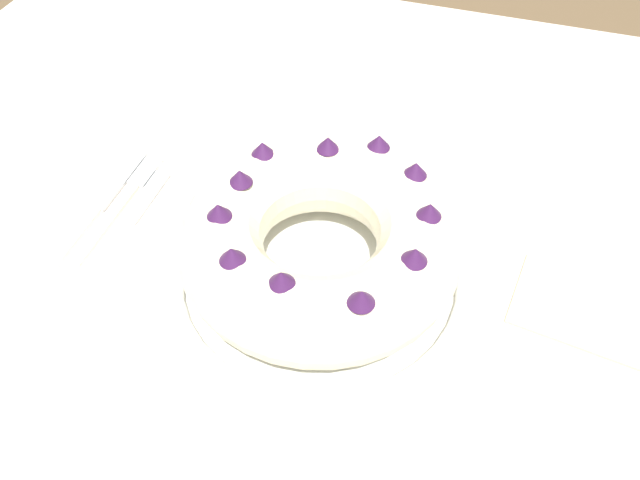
{
  "coord_description": "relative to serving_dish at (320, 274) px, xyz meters",
  "views": [
    {
      "loc": [
        0.15,
        -0.43,
        1.33
      ],
      "look_at": [
        0.02,
        -0.02,
        0.84
      ],
      "focal_mm": 35.0,
      "sensor_mm": 36.0,
      "label": 1
    }
  ],
  "objects": [
    {
      "name": "cake_knife",
      "position": [
        -0.25,
        0.01,
        -0.01
      ],
      "size": [
        0.02,
        0.17,
        0.01
      ],
      "rotation": [
        0.0,
        0.0,
        -0.09
      ],
      "color": "white",
      "rests_on": "dining_table"
    },
    {
      "name": "serving_dish",
      "position": [
        0.0,
        0.0,
        0.0
      ],
      "size": [
        0.32,
        0.32,
        0.03
      ],
      "color": "white",
      "rests_on": "dining_table"
    },
    {
      "name": "serving_knife",
      "position": [
        -0.3,
        0.02,
        -0.01
      ],
      "size": [
        0.02,
        0.21,
        0.01
      ],
      "rotation": [
        0.0,
        0.0,
        0.07
      ],
      "color": "white",
      "rests_on": "dining_table"
    },
    {
      "name": "dining_table",
      "position": [
        -0.02,
        0.02,
        -0.09
      ],
      "size": [
        1.42,
        1.29,
        0.77
      ],
      "color": "beige",
      "rests_on": "ground_plane"
    },
    {
      "name": "napkin",
      "position": [
        0.29,
        0.05,
        -0.01
      ],
      "size": [
        0.16,
        0.12,
        0.0
      ],
      "primitive_type": "cube",
      "rotation": [
        0.0,
        0.0,
        -0.14
      ],
      "color": "beige",
      "rests_on": "dining_table"
    },
    {
      "name": "bundt_cake",
      "position": [
        0.0,
        0.0,
        0.06
      ],
      "size": [
        0.3,
        0.3,
        0.1
      ],
      "color": "beige",
      "rests_on": "serving_dish"
    },
    {
      "name": "fork",
      "position": [
        -0.27,
        0.05,
        -0.01
      ],
      "size": [
        0.02,
        0.2,
        0.01
      ],
      "rotation": [
        0.0,
        0.0,
        0.06
      ],
      "color": "white",
      "rests_on": "dining_table"
    }
  ]
}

